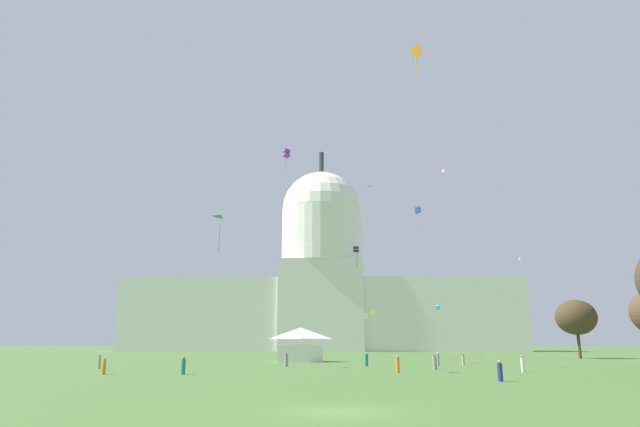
% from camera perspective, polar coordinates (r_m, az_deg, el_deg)
% --- Properties ---
extents(ground_plane, '(800.00, 800.00, 0.00)m').
position_cam_1_polar(ground_plane, '(25.10, 1.92, -20.35)').
color(ground_plane, '#42662D').
extents(capitol_building, '(132.68, 27.97, 70.63)m').
position_cam_1_polar(capitol_building, '(185.98, 0.15, -7.85)').
color(capitol_building, silver).
rests_on(capitol_building, ground_plane).
extents(event_tent, '(7.38, 5.78, 5.21)m').
position_cam_1_polar(event_tent, '(85.60, -2.07, -13.82)').
color(event_tent, white).
rests_on(event_tent, ground_plane).
extents(tree_east_far, '(8.23, 7.02, 10.79)m').
position_cam_1_polar(tree_east_far, '(112.84, 25.68, -9.96)').
color(tree_east_far, '#42301E').
rests_on(tree_east_far, ground_plane).
extents(person_teal_edge_west, '(0.63, 0.63, 1.70)m').
position_cam_1_polar(person_teal_edge_west, '(70.21, 4.97, -15.32)').
color(person_teal_edge_west, '#1E757A').
rests_on(person_teal_edge_west, ground_plane).
extents(person_tan_near_tent, '(0.37, 0.37, 1.48)m').
position_cam_1_polar(person_tan_near_tent, '(73.68, 15.05, -14.91)').
color(person_tan_near_tent, tan).
rests_on(person_tan_near_tent, ground_plane).
extents(person_grey_near_tree_west, '(0.57, 0.57, 1.67)m').
position_cam_1_polar(person_grey_near_tree_west, '(68.42, -3.62, -15.40)').
color(person_grey_near_tree_west, gray).
rests_on(person_grey_near_tree_west, ground_plane).
extents(person_white_mid_left, '(0.48, 0.48, 1.65)m').
position_cam_1_polar(person_white_mid_left, '(59.91, 20.82, -14.82)').
color(person_white_mid_left, silver).
rests_on(person_white_mid_left, ground_plane).
extents(person_navy_front_center, '(0.44, 0.44, 1.60)m').
position_cam_1_polar(person_navy_front_center, '(45.45, 18.67, -15.71)').
color(person_navy_front_center, navy).
rests_on(person_navy_front_center, ground_plane).
extents(person_grey_back_right, '(0.58, 0.58, 1.68)m').
position_cam_1_polar(person_grey_back_right, '(62.36, 12.16, -15.31)').
color(person_grey_back_right, gray).
rests_on(person_grey_back_right, ground_plane).
extents(person_grey_mid_right, '(0.44, 0.44, 1.75)m').
position_cam_1_polar(person_grey_mid_right, '(72.48, 12.49, -14.96)').
color(person_grey_mid_right, gray).
rests_on(person_grey_mid_right, ground_plane).
extents(person_orange_mid_center, '(0.44, 0.44, 1.51)m').
position_cam_1_polar(person_orange_mid_center, '(56.16, -22.08, -14.93)').
color(person_orange_mid_center, orange).
rests_on(person_orange_mid_center, ground_plane).
extents(person_teal_back_left, '(0.53, 0.53, 1.68)m').
position_cam_1_polar(person_teal_back_left, '(53.81, -14.40, -15.51)').
color(person_teal_back_left, '#1E757A').
rests_on(person_teal_back_left, ground_plane).
extents(person_tan_lawn_far_left, '(0.52, 0.52, 1.60)m').
position_cam_1_polar(person_tan_lawn_far_left, '(68.60, -22.52, -14.45)').
color(person_tan_lawn_far_left, tan).
rests_on(person_tan_lawn_far_left, ground_plane).
extents(person_orange_lawn_far_right, '(0.38, 0.38, 1.69)m').
position_cam_1_polar(person_orange_lawn_far_right, '(55.22, 8.30, -15.70)').
color(person_orange_lawn_far_right, orange).
rests_on(person_orange_lawn_far_right, ground_plane).
extents(kite_gold_mid, '(0.45, 0.96, 0.93)m').
position_cam_1_polar(kite_gold_mid, '(115.98, 20.55, -4.57)').
color(kite_gold_mid, gold).
extents(kite_magenta_high, '(1.51, 0.92, 3.66)m').
position_cam_1_polar(kite_magenta_high, '(169.90, 5.29, 2.76)').
color(kite_magenta_high, '#D1339E').
extents(kite_green_mid, '(1.45, 1.70, 4.53)m').
position_cam_1_polar(kite_green_mid, '(68.15, -10.56, -0.65)').
color(kite_green_mid, green).
extents(kite_orange_mid, '(1.14, 0.98, 3.83)m').
position_cam_1_polar(kite_orange_mid, '(61.93, 10.23, 16.51)').
color(kite_orange_mid, orange).
extents(kite_cyan_low, '(1.28, 1.32, 1.24)m').
position_cam_1_polar(kite_cyan_low, '(136.93, 12.47, -9.78)').
color(kite_cyan_low, '#33BCDB').
extents(kite_violet_mid, '(1.33, 1.30, 2.63)m').
position_cam_1_polar(kite_violet_mid, '(84.12, -3.60, 6.44)').
color(kite_violet_mid, purple).
extents(kite_yellow_low, '(1.12, 1.13, 3.76)m').
position_cam_1_polar(kite_yellow_low, '(140.08, 5.76, -10.48)').
color(kite_yellow_low, yellow).
extents(kite_blue_mid, '(0.92, 0.89, 3.30)m').
position_cam_1_polar(kite_blue_mid, '(67.67, 10.41, 0.33)').
color(kite_blue_mid, blue).
extents(kite_white_high, '(1.52, 1.08, 0.27)m').
position_cam_1_polar(kite_white_high, '(113.04, -3.75, 4.49)').
color(kite_white_high, white).
extents(kite_pink_high, '(0.62, 0.62, 0.87)m').
position_cam_1_polar(kite_pink_high, '(135.08, 13.03, 4.46)').
color(kite_pink_high, pink).
extents(kite_black_mid, '(1.14, 1.15, 4.06)m').
position_cam_1_polar(kite_black_mid, '(103.28, 3.87, -3.86)').
color(kite_black_mid, black).
extents(kite_lime_low, '(1.39, 1.34, 1.52)m').
position_cam_1_polar(kite_lime_low, '(158.04, 5.01, -10.90)').
color(kite_lime_low, '#8CD133').
extents(kite_turquoise_mid, '(1.36, 1.20, 0.18)m').
position_cam_1_polar(kite_turquoise_mid, '(163.75, -1.13, -3.85)').
color(kite_turquoise_mid, teal).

